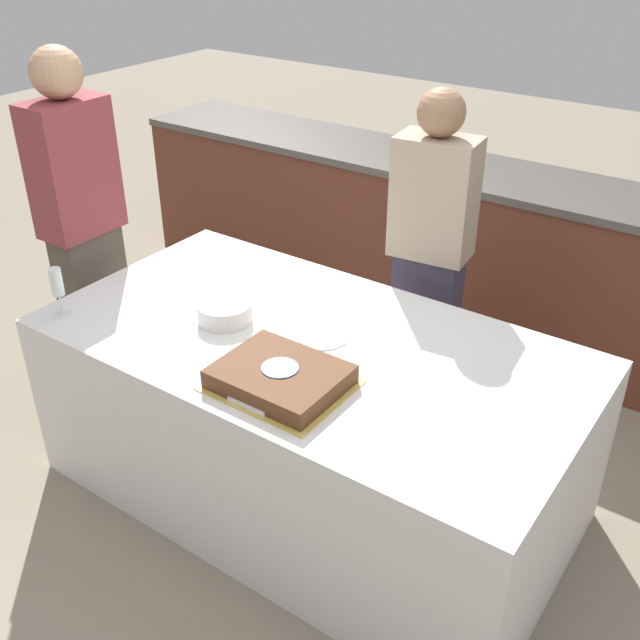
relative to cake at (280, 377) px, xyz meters
name	(u,v)px	position (x,y,z in m)	size (l,w,h in m)	color
ground_plane	(311,490)	(-0.09, 0.29, -0.77)	(14.00, 14.00, 0.00)	gray
back_counter	(485,255)	(-0.09, 1.91, -0.31)	(4.40, 0.58, 0.92)	#5B2D1E
dining_table	(311,420)	(-0.09, 0.29, -0.40)	(2.03, 1.08, 0.74)	white
cake	(280,377)	(0.00, 0.00, 0.00)	(0.45, 0.37, 0.07)	gold
plate_stack	(225,312)	(-0.44, 0.22, 0.00)	(0.21, 0.21, 0.08)	white
wine_glass	(57,285)	(-0.99, -0.11, 0.10)	(0.07, 0.07, 0.20)	white
side_plate_near_cake	(323,337)	(-0.06, 0.33, -0.03)	(0.18, 0.18, 0.00)	white
utensil_pile	(256,400)	(-0.01, -0.12, -0.02)	(0.15, 0.10, 0.02)	white
person_cutting_cake	(429,260)	(0.00, 1.05, 0.02)	(0.35, 0.24, 1.52)	#383347
person_seated_left	(83,230)	(-1.32, 0.29, 0.10)	(0.21, 0.35, 1.65)	#4C4238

